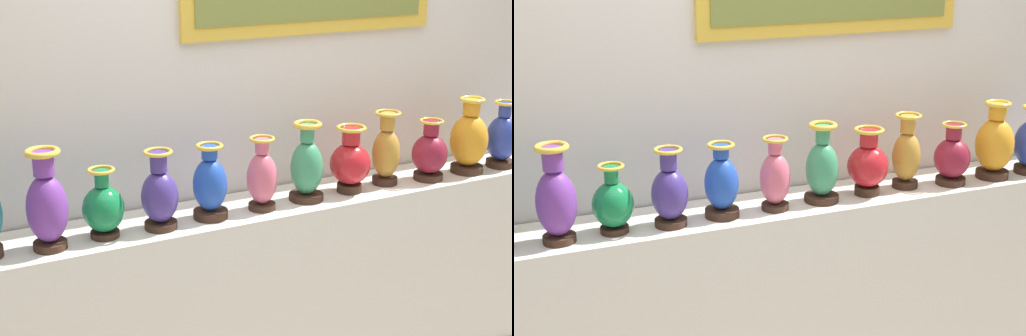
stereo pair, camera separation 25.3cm
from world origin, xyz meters
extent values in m
cube|color=silver|center=(0.00, 0.00, 0.47)|extent=(3.22, 0.37, 0.94)
cube|color=silver|center=(0.00, 0.25, 1.33)|extent=(4.79, 0.10, 2.66)
cylinder|color=#382319|center=(-0.92, -0.07, 0.96)|extent=(0.13, 0.13, 0.03)
ellipsoid|color=#6B3393|center=(-0.92, -0.07, 1.10)|extent=(0.16, 0.16, 0.27)
cylinder|color=#6B3393|center=(-0.92, -0.07, 1.28)|extent=(0.08, 0.08, 0.09)
torus|color=gold|center=(-0.92, -0.07, 1.33)|extent=(0.13, 0.13, 0.02)
cylinder|color=#382319|center=(-0.70, -0.05, 0.95)|extent=(0.11, 0.11, 0.03)
ellipsoid|color=#14723D|center=(-0.70, -0.05, 1.06)|extent=(0.17, 0.17, 0.19)
cylinder|color=#14723D|center=(-0.70, -0.05, 1.19)|extent=(0.06, 0.06, 0.07)
torus|color=gold|center=(-0.70, -0.05, 1.22)|extent=(0.11, 0.11, 0.01)
cylinder|color=#382319|center=(-0.47, -0.06, 0.96)|extent=(0.13, 0.13, 0.03)
ellipsoid|color=#3F2D7F|center=(-0.47, -0.06, 1.08)|extent=(0.15, 0.15, 0.21)
cylinder|color=#3F2D7F|center=(-0.47, -0.06, 1.23)|extent=(0.07, 0.07, 0.08)
torus|color=gold|center=(-0.47, -0.06, 1.27)|extent=(0.12, 0.12, 0.02)
cylinder|color=#382319|center=(-0.24, -0.05, 0.96)|extent=(0.15, 0.15, 0.03)
ellipsoid|color=#1E47B2|center=(-0.24, -0.05, 1.09)|extent=(0.15, 0.15, 0.23)
cylinder|color=#1E47B2|center=(-0.24, -0.05, 1.23)|extent=(0.07, 0.07, 0.05)
torus|color=gold|center=(-0.24, -0.05, 1.26)|extent=(0.12, 0.12, 0.02)
cylinder|color=#382319|center=(0.00, -0.06, 0.96)|extent=(0.12, 0.12, 0.03)
ellipsoid|color=#CC5972|center=(0.00, -0.06, 1.08)|extent=(0.13, 0.13, 0.23)
cylinder|color=#CC5972|center=(0.00, -0.06, 1.23)|extent=(0.06, 0.06, 0.06)
torus|color=gold|center=(0.00, -0.06, 1.26)|extent=(0.11, 0.11, 0.01)
cylinder|color=#382319|center=(0.23, -0.04, 0.96)|extent=(0.16, 0.16, 0.03)
ellipsoid|color=#388C60|center=(0.23, -0.04, 1.09)|extent=(0.15, 0.15, 0.24)
cylinder|color=#388C60|center=(0.23, -0.04, 1.25)|extent=(0.06, 0.06, 0.08)
torus|color=gold|center=(0.23, -0.04, 1.29)|extent=(0.13, 0.13, 0.02)
cylinder|color=#382319|center=(0.47, -0.04, 0.96)|extent=(0.11, 0.11, 0.04)
ellipsoid|color=red|center=(0.47, -0.04, 1.08)|extent=(0.19, 0.19, 0.19)
cylinder|color=red|center=(0.47, -0.04, 1.21)|extent=(0.08, 0.08, 0.07)
torus|color=gold|center=(0.47, -0.04, 1.25)|extent=(0.14, 0.14, 0.02)
cylinder|color=#382319|center=(0.68, -0.02, 0.96)|extent=(0.12, 0.12, 0.03)
ellipsoid|color=#B27F2D|center=(0.68, -0.02, 1.09)|extent=(0.13, 0.13, 0.23)
cylinder|color=#B27F2D|center=(0.68, -0.02, 1.25)|extent=(0.07, 0.07, 0.08)
torus|color=gold|center=(0.68, -0.02, 1.29)|extent=(0.12, 0.12, 0.01)
cylinder|color=#382319|center=(0.91, -0.06, 0.96)|extent=(0.14, 0.14, 0.03)
ellipsoid|color=maroon|center=(0.91, -0.06, 1.07)|extent=(0.17, 0.17, 0.19)
cylinder|color=maroon|center=(0.91, -0.06, 1.20)|extent=(0.07, 0.07, 0.07)
torus|color=gold|center=(0.91, -0.06, 1.23)|extent=(0.12, 0.12, 0.01)
cylinder|color=#382319|center=(1.15, -0.06, 0.96)|extent=(0.16, 0.16, 0.04)
ellipsoid|color=orange|center=(1.15, -0.06, 1.11)|extent=(0.19, 0.19, 0.26)
cylinder|color=orange|center=(1.15, -0.06, 1.27)|extent=(0.08, 0.08, 0.07)
torus|color=gold|center=(1.15, -0.06, 1.31)|extent=(0.12, 0.12, 0.02)
camera|label=1|loc=(-1.47, -2.85, 2.14)|focal=54.20mm
camera|label=2|loc=(-1.24, -2.96, 2.14)|focal=54.20mm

